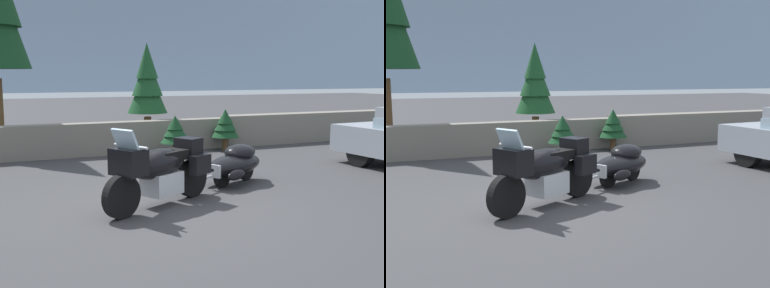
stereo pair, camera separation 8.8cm
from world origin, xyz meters
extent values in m
plane|color=#38383A|center=(0.00, 0.00, 0.00)|extent=(80.00, 80.00, 0.00)
cube|color=slate|center=(0.00, 5.51, 0.43)|extent=(8.00, 0.46, 0.87)
cube|color=slate|center=(8.00, 5.54, 0.46)|extent=(8.00, 0.60, 0.93)
cube|color=#7F93AD|center=(0.00, 95.55, 8.00)|extent=(240.00, 80.00, 16.00)
cylinder|color=black|center=(-0.67, -0.29, 0.33)|extent=(0.65, 0.43, 0.66)
cylinder|color=black|center=(0.80, 0.48, 0.33)|extent=(0.65, 0.43, 0.66)
cube|color=silver|center=(0.11, 0.12, 0.38)|extent=(0.74, 0.67, 0.36)
ellipsoid|color=black|center=(0.02, 0.07, 0.71)|extent=(1.27, 0.95, 0.48)
cube|color=black|center=(-0.53, -0.22, 0.83)|extent=(0.56, 0.63, 0.40)
cube|color=#9EB7C6|center=(-0.58, -0.24, 1.16)|extent=(0.37, 0.48, 0.34)
cube|color=black|center=(0.29, 0.21, 0.81)|extent=(0.66, 0.58, 0.16)
cube|color=black|center=(0.71, 0.43, 0.91)|extent=(0.47, 0.50, 0.28)
cube|color=black|center=(0.80, 0.14, 0.63)|extent=(0.43, 0.33, 0.32)
cube|color=black|center=(0.52, 0.67, 0.63)|extent=(0.43, 0.33, 0.32)
cylinder|color=silver|center=(-0.49, -0.19, 1.06)|extent=(0.36, 0.64, 0.04)
cylinder|color=silver|center=(-0.62, -0.26, 0.58)|extent=(0.26, 0.18, 0.54)
cylinder|color=black|center=(1.60, 0.90, 0.22)|extent=(0.44, 0.29, 0.44)
cylinder|color=black|center=(2.33, 1.28, 0.22)|extent=(0.44, 0.29, 0.44)
ellipsoid|color=black|center=(1.96, 1.09, 0.38)|extent=(1.64, 1.30, 0.40)
ellipsoid|color=black|center=(2.12, 1.17, 0.60)|extent=(0.90, 0.83, 0.32)
cube|color=silver|center=(1.33, 0.76, 0.36)|extent=(0.20, 0.31, 0.24)
ellipsoid|color=black|center=(1.75, 0.61, 0.28)|extent=(0.53, 0.36, 0.20)
ellipsoid|color=black|center=(1.45, 1.18, 0.28)|extent=(0.53, 0.36, 0.20)
cylinder|color=silver|center=(0.99, 0.58, 0.27)|extent=(0.64, 0.37, 0.05)
cylinder|color=black|center=(5.48, 1.46, 0.34)|extent=(0.26, 0.69, 0.68)
cylinder|color=brown|center=(-2.18, 7.59, 1.02)|extent=(0.34, 0.34, 2.03)
cylinder|color=brown|center=(1.95, 6.53, 0.44)|extent=(0.21, 0.21, 0.89)
cone|color=#194723|center=(1.95, 6.53, 1.70)|extent=(1.19, 1.19, 1.40)
cone|color=#194723|center=(1.95, 6.53, 2.12)|extent=(0.92, 0.92, 1.22)
cone|color=#194723|center=(1.95, 6.53, 2.55)|extent=(0.66, 0.66, 1.05)
cylinder|color=brown|center=(3.72, 4.89, 0.17)|extent=(0.16, 0.16, 0.34)
cone|color=#143D1E|center=(3.72, 4.89, 0.65)|extent=(0.80, 0.80, 0.53)
cone|color=#143D1E|center=(3.72, 4.89, 0.81)|extent=(0.62, 0.62, 0.47)
cone|color=#143D1E|center=(3.72, 4.89, 0.97)|extent=(0.44, 0.44, 0.40)
cylinder|color=brown|center=(2.07, 4.58, 0.15)|extent=(0.15, 0.15, 0.31)
cone|color=#143D1E|center=(2.07, 4.58, 0.59)|extent=(0.78, 0.78, 0.49)
cone|color=#143D1E|center=(2.07, 4.58, 0.74)|extent=(0.60, 0.60, 0.43)
cone|color=#143D1E|center=(2.07, 4.58, 0.89)|extent=(0.43, 0.43, 0.37)
camera|label=1|loc=(-2.39, -6.91, 2.09)|focal=44.12mm
camera|label=2|loc=(-2.30, -6.95, 2.09)|focal=44.12mm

